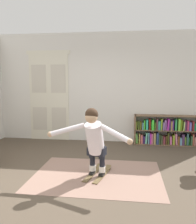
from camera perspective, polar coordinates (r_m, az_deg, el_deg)
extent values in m
plane|color=#4F4235|center=(4.14, -2.04, -15.77)|extent=(7.20, 7.20, 0.00)
cube|color=silver|center=(6.38, 1.86, 5.85)|extent=(6.00, 0.10, 2.90)
cube|color=beige|center=(6.78, -13.88, 3.41)|extent=(0.55, 0.04, 2.35)
cube|color=beige|center=(6.75, -14.08, 7.77)|extent=(0.41, 0.01, 0.76)
cube|color=beige|center=(6.83, -13.79, -1.53)|extent=(0.41, 0.01, 0.64)
cube|color=beige|center=(6.60, -9.43, 3.42)|extent=(0.55, 0.04, 2.35)
cube|color=beige|center=(6.57, -9.58, 7.91)|extent=(0.41, 0.01, 0.76)
cube|color=beige|center=(6.65, -9.37, -1.65)|extent=(0.41, 0.01, 0.64)
cube|color=beige|center=(6.71, -11.97, 13.90)|extent=(1.22, 0.04, 0.10)
cube|color=#917061|center=(4.27, -0.18, -14.97)|extent=(2.21, 1.66, 0.01)
cube|color=brown|center=(6.27, 8.86, -4.12)|extent=(0.04, 0.30, 0.76)
cube|color=brown|center=(6.43, 16.38, -7.45)|extent=(1.68, 0.30, 0.02)
cube|color=brown|center=(6.34, 16.50, -4.20)|extent=(1.68, 0.30, 0.02)
cube|color=brown|center=(6.28, 16.63, -0.88)|extent=(1.68, 0.30, 0.02)
cube|color=#78D460|center=(6.32, 9.26, -6.23)|extent=(0.07, 0.14, 0.25)
cube|color=gold|center=(6.32, 9.90, -6.18)|extent=(0.03, 0.23, 0.26)
cube|color=#D26767|center=(6.32, 10.43, -6.35)|extent=(0.06, 0.16, 0.23)
cube|color=#351E55|center=(6.33, 10.98, -6.53)|extent=(0.06, 0.15, 0.19)
cube|color=#67C39C|center=(6.34, 11.51, -6.08)|extent=(0.06, 0.22, 0.28)
cube|color=#6493B4|center=(6.33, 12.06, -6.08)|extent=(0.04, 0.20, 0.29)
cube|color=#D630C6|center=(6.33, 12.50, -6.15)|extent=(0.03, 0.20, 0.28)
cube|color=#CE6686|center=(6.34, 12.85, -6.16)|extent=(0.04, 0.21, 0.27)
cube|color=tan|center=(6.36, 13.41, -6.09)|extent=(0.06, 0.22, 0.29)
cube|color=navy|center=(6.35, 14.06, -6.08)|extent=(0.05, 0.24, 0.29)
cube|color=#436634|center=(6.37, 14.54, -6.29)|extent=(0.03, 0.21, 0.24)
cube|color=#4B5234|center=(6.39, 15.03, -6.37)|extent=(0.04, 0.19, 0.22)
cube|color=brown|center=(6.40, 15.59, -6.47)|extent=(0.05, 0.17, 0.20)
cube|color=#513E1A|center=(6.40, 16.14, -6.40)|extent=(0.04, 0.16, 0.22)
cube|color=#44541D|center=(6.40, 16.54, -6.07)|extent=(0.04, 0.17, 0.30)
cube|color=#D666A0|center=(6.42, 17.01, -6.43)|extent=(0.06, 0.20, 0.21)
cube|color=#97B633|center=(6.43, 17.65, -6.28)|extent=(0.05, 0.19, 0.24)
cube|color=pink|center=(6.43, 18.22, -6.11)|extent=(0.06, 0.21, 0.29)
cube|color=brown|center=(6.44, 18.75, -6.43)|extent=(0.04, 0.21, 0.22)
cube|color=#6599BD|center=(6.44, 19.20, -6.58)|extent=(0.04, 0.22, 0.19)
cube|color=#4D3255|center=(6.46, 19.69, -6.15)|extent=(0.06, 0.23, 0.28)
cube|color=#9AD545|center=(6.49, 20.20, -6.48)|extent=(0.04, 0.16, 0.20)
cube|color=#396268|center=(6.48, 20.61, -6.06)|extent=(0.04, 0.22, 0.30)
cube|color=#1B6124|center=(6.52, 20.92, -6.47)|extent=(0.03, 0.21, 0.19)
cube|color=#315A38|center=(6.50, 21.43, -6.30)|extent=(0.04, 0.23, 0.24)
cube|color=#B9594B|center=(6.53, 21.76, -6.06)|extent=(0.03, 0.24, 0.29)
cube|color=tan|center=(6.53, 22.15, -6.41)|extent=(0.03, 0.22, 0.21)
cube|color=#596C1E|center=(6.23, 9.25, -3.12)|extent=(0.05, 0.23, 0.21)
cube|color=#496423|center=(6.24, 9.78, -3.10)|extent=(0.03, 0.20, 0.21)
cube|color=brown|center=(6.24, 10.23, -3.15)|extent=(0.03, 0.17, 0.20)
cube|color=teal|center=(6.25, 10.73, -3.25)|extent=(0.04, 0.22, 0.18)
cube|color=green|center=(6.25, 11.10, -2.98)|extent=(0.03, 0.22, 0.24)
cube|color=#37D5AD|center=(6.25, 11.70, -2.92)|extent=(0.04, 0.15, 0.26)
cube|color=maroon|center=(6.27, 12.33, -2.83)|extent=(0.05, 0.20, 0.28)
cube|color=#3DD636|center=(6.26, 12.99, -2.96)|extent=(0.06, 0.24, 0.25)
cube|color=#415518|center=(6.26, 13.57, -3.27)|extent=(0.04, 0.15, 0.19)
cube|color=#90515E|center=(6.30, 14.00, -2.78)|extent=(0.04, 0.16, 0.29)
cube|color=teal|center=(6.28, 14.47, -3.10)|extent=(0.05, 0.20, 0.23)
cube|color=#8EBD33|center=(6.30, 14.98, -2.81)|extent=(0.03, 0.22, 0.28)
cube|color=#7B5DA0|center=(6.29, 15.47, -3.23)|extent=(0.04, 0.20, 0.20)
cube|color=#9E6BB4|center=(6.32, 15.90, -2.93)|extent=(0.05, 0.16, 0.26)
cube|color=#B42CAB|center=(6.30, 16.47, -2.82)|extent=(0.06, 0.22, 0.30)
cube|color=#493269|center=(6.31, 16.90, -3.02)|extent=(0.04, 0.15, 0.25)
cube|color=gold|center=(6.32, 17.23, -3.11)|extent=(0.03, 0.19, 0.23)
cube|color=#5A2B97|center=(6.35, 17.55, -2.98)|extent=(0.03, 0.18, 0.25)
cube|color=#35A85D|center=(6.35, 18.15, -2.90)|extent=(0.04, 0.20, 0.27)
cube|color=#70CC3A|center=(6.35, 18.84, -2.81)|extent=(0.05, 0.23, 0.30)
cube|color=#5D7B18|center=(6.37, 19.32, -2.94)|extent=(0.05, 0.17, 0.27)
cube|color=#AFD770|center=(6.39, 19.90, -3.15)|extent=(0.04, 0.19, 0.22)
cube|color=#69396C|center=(6.40, 20.23, -3.06)|extent=(0.04, 0.18, 0.24)
cube|color=#B63563|center=(6.41, 20.69, -3.03)|extent=(0.04, 0.23, 0.25)
cube|color=#6561C2|center=(6.43, 21.18, -3.18)|extent=(0.05, 0.22, 0.22)
cube|color=maroon|center=(6.45, 21.80, -3.07)|extent=(0.04, 0.19, 0.24)
cube|color=#1D8754|center=(6.47, 22.20, -3.29)|extent=(0.04, 0.18, 0.19)
cube|color=brown|center=(4.30, -1.34, -14.68)|extent=(0.25, 0.72, 0.01)
cube|color=brown|center=(4.57, 0.24, -12.88)|extent=(0.11, 0.13, 0.06)
cube|color=black|center=(4.27, -1.45, -14.48)|extent=(0.11, 0.14, 0.04)
cube|color=brown|center=(4.24, 0.99, -15.01)|extent=(0.25, 0.72, 0.01)
cube|color=brown|center=(4.51, 2.44, -13.15)|extent=(0.11, 0.13, 0.06)
cube|color=black|center=(4.21, 0.90, -14.81)|extent=(0.11, 0.14, 0.04)
cylinder|color=white|center=(4.25, -1.35, -13.29)|extent=(0.13, 0.13, 0.10)
cylinder|color=black|center=(4.19, -1.35, -10.73)|extent=(0.11, 0.11, 0.30)
cylinder|color=black|center=(4.13, -1.48, -9.37)|extent=(0.13, 0.13, 0.22)
cylinder|color=white|center=(4.19, 1.00, -13.60)|extent=(0.13, 0.13, 0.10)
cylinder|color=black|center=(4.13, 1.00, -11.01)|extent=(0.11, 0.11, 0.30)
cylinder|color=black|center=(4.07, 0.89, -9.63)|extent=(0.13, 0.13, 0.22)
cube|color=black|center=(4.10, -0.30, -9.36)|extent=(0.33, 0.24, 0.14)
cylinder|color=white|center=(3.96, -0.76, -6.30)|extent=(0.37, 0.49, 0.58)
sphere|color=tan|center=(3.75, -1.60, -1.23)|extent=(0.24, 0.24, 0.20)
sphere|color=#382619|center=(3.75, -1.54, -0.60)|extent=(0.25, 0.25, 0.21)
cylinder|color=white|center=(3.91, -7.41, -4.24)|extent=(0.59, 0.18, 0.22)
sphere|color=tan|center=(3.96, -11.46, -5.27)|extent=(0.11, 0.11, 0.09)
cylinder|color=white|center=(3.61, 4.12, -5.21)|extent=(0.51, 0.41, 0.22)
sphere|color=tan|center=(3.46, 7.68, -7.08)|extent=(0.11, 0.11, 0.09)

